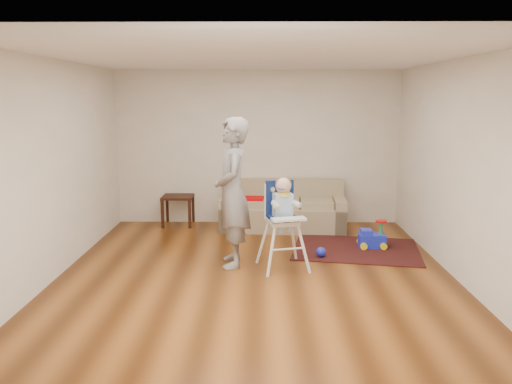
{
  "coord_description": "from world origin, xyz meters",
  "views": [
    {
      "loc": [
        0.07,
        -6.06,
        2.22
      ],
      "look_at": [
        0.0,
        0.4,
        1.0
      ],
      "focal_mm": 35.0,
      "sensor_mm": 36.0,
      "label": 1
    }
  ],
  "objects_px": {
    "sofa": "(283,205)",
    "toy_ball": "(321,252)",
    "adult": "(232,193)",
    "side_table": "(178,210)",
    "ride_on_toy": "(372,234)",
    "high_chair": "(283,225)"
  },
  "relations": [
    {
      "from": "side_table",
      "to": "toy_ball",
      "type": "relative_size",
      "value": 3.83
    },
    {
      "from": "ride_on_toy",
      "to": "toy_ball",
      "type": "xyz_separation_m",
      "value": [
        -0.82,
        -0.47,
        -0.14
      ]
    },
    {
      "from": "sofa",
      "to": "side_table",
      "type": "distance_m",
      "value": 1.86
    },
    {
      "from": "ride_on_toy",
      "to": "high_chair",
      "type": "relative_size",
      "value": 0.34
    },
    {
      "from": "ride_on_toy",
      "to": "sofa",
      "type": "bearing_deg",
      "value": 137.88
    },
    {
      "from": "side_table",
      "to": "sofa",
      "type": "bearing_deg",
      "value": -7.39
    },
    {
      "from": "side_table",
      "to": "high_chair",
      "type": "relative_size",
      "value": 0.43
    },
    {
      "from": "ride_on_toy",
      "to": "high_chair",
      "type": "height_order",
      "value": "high_chair"
    },
    {
      "from": "toy_ball",
      "to": "high_chair",
      "type": "xyz_separation_m",
      "value": [
        -0.56,
        -0.44,
        0.51
      ]
    },
    {
      "from": "sofa",
      "to": "side_table",
      "type": "xyz_separation_m",
      "value": [
        -1.84,
        0.24,
        -0.14
      ]
    },
    {
      "from": "high_chair",
      "to": "ride_on_toy",
      "type": "bearing_deg",
      "value": 18.92
    },
    {
      "from": "sofa",
      "to": "toy_ball",
      "type": "xyz_separation_m",
      "value": [
        0.47,
        -1.6,
        -0.32
      ]
    },
    {
      "from": "side_table",
      "to": "adult",
      "type": "distance_m",
      "value": 2.52
    },
    {
      "from": "sofa",
      "to": "toy_ball",
      "type": "bearing_deg",
      "value": -69.91
    },
    {
      "from": "sofa",
      "to": "side_table",
      "type": "bearing_deg",
      "value": 176.25
    },
    {
      "from": "adult",
      "to": "side_table",
      "type": "bearing_deg",
      "value": -159.4
    },
    {
      "from": "ride_on_toy",
      "to": "high_chair",
      "type": "xyz_separation_m",
      "value": [
        -1.38,
        -0.91,
        0.36
      ]
    },
    {
      "from": "side_table",
      "to": "ride_on_toy",
      "type": "bearing_deg",
      "value": -23.67
    },
    {
      "from": "side_table",
      "to": "high_chair",
      "type": "xyz_separation_m",
      "value": [
        1.76,
        -2.28,
        0.32
      ]
    },
    {
      "from": "side_table",
      "to": "toy_ball",
      "type": "xyz_separation_m",
      "value": [
        2.32,
        -1.84,
        -0.18
      ]
    },
    {
      "from": "ride_on_toy",
      "to": "toy_ball",
      "type": "distance_m",
      "value": 0.95
    },
    {
      "from": "toy_ball",
      "to": "side_table",
      "type": "bearing_deg",
      "value": 141.48
    }
  ]
}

